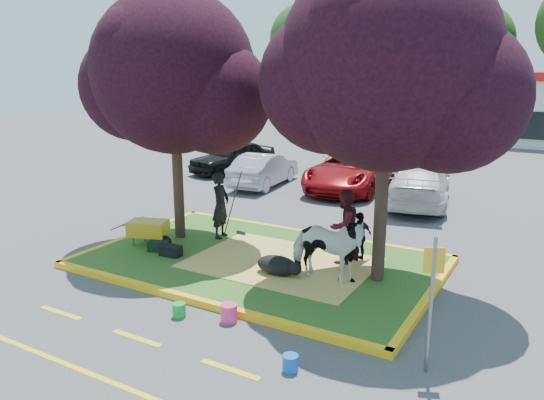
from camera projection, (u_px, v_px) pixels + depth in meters
The scene contains 31 objects.
ground at pixel (260, 264), 12.91m from camera, with size 90.00×90.00×0.00m, color #424244.
median_island at pixel (260, 261), 12.89m from camera, with size 8.00×5.00×0.15m, color #27531A.
curb_near at pixel (194, 301), 10.72m from camera, with size 8.30×0.16×0.15m, color yellow.
curb_far at pixel (307, 234), 15.05m from camera, with size 8.30×0.16×0.15m, color yellow.
curb_left at pixel (136, 236), 14.87m from camera, with size 0.16×5.30×0.15m, color yellow.
curb_right at pixel (429, 297), 10.90m from camera, with size 0.16×5.30×0.15m, color yellow.
straw_bedding at pixel (281, 263), 12.58m from camera, with size 4.20×3.00×0.01m, color #E4CB5E.
tree_purple_left at pixel (174, 80), 13.52m from camera, with size 5.06×4.20×6.51m.
tree_purple_right at pixel (389, 73), 10.53m from camera, with size 5.30×4.40×6.82m.
fire_lane_stripe_a at pixel (61, 313), 10.35m from camera, with size 1.10×0.12×0.01m, color yellow.
fire_lane_stripe_b at pixel (137, 338), 9.38m from camera, with size 1.10×0.12×0.01m, color yellow.
fire_lane_stripe_c at pixel (230, 369), 8.41m from camera, with size 1.10×0.12×0.01m, color yellow.
fire_lane_long at pixel (82, 371), 8.37m from camera, with size 6.00×0.10×0.01m, color yellow.
retail_building at pixel (506, 105), 34.89m from camera, with size 20.40×8.40×4.40m.
treeline at pixel (519, 28), 42.01m from camera, with size 46.58×7.80×14.63m.
cow at pixel (327, 248), 11.33m from camera, with size 0.81×1.78×1.50m, color white.
calf at pixel (277, 265), 11.84m from camera, with size 0.99×0.56×0.43m, color black.
handler at pixel (221, 205), 14.31m from camera, with size 0.65×0.43×1.79m, color black.
visitor_a at pixel (344, 226), 12.41m from camera, with size 0.87×0.68×1.78m, color #42131A.
visitor_b at pixel (360, 236), 12.61m from camera, with size 0.70×0.29×1.20m, color black.
wheelbarrow at pixel (148, 229), 13.70m from camera, with size 1.76×0.88×0.67m.
gear_bag_dark at pixel (171, 251), 13.02m from camera, with size 0.53×0.29×0.27m, color black.
gear_bag_green at pixel (159, 246), 13.39m from camera, with size 0.51×0.32×0.27m, color black.
sign_post at pixel (432, 292), 8.03m from camera, with size 0.30×0.15×2.22m.
bucket_green at pixel (179, 310), 10.16m from camera, with size 0.26×0.26×0.28m, color green.
bucket_pink at pixel (229, 313), 9.96m from camera, with size 0.32×0.32×0.34m, color #F1357B.
bucket_blue at pixel (290, 363), 8.33m from camera, with size 0.26×0.26×0.28m, color #1650B4.
car_black at pixel (233, 157), 24.11m from camera, with size 1.70×4.23×1.44m, color black.
car_silver at pixel (264, 169), 21.40m from camera, with size 1.41×4.04×1.33m, color #9FA2A7.
car_red at pixel (351, 170), 20.76m from camera, with size 2.57×5.57×1.55m, color maroon.
car_white at pixel (419, 184), 18.42m from camera, with size 2.01×4.94×1.43m, color silver.
Camera 1 is at (6.34, -10.36, 4.65)m, focal length 35.00 mm.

